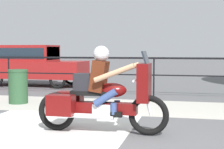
% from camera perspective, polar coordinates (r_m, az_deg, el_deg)
% --- Properties ---
extents(ground_plane, '(120.00, 120.00, 0.00)m').
position_cam_1_polar(ground_plane, '(5.79, 1.20, -11.04)').
color(ground_plane, '#565659').
extents(sidewalk_band, '(44.00, 2.40, 0.01)m').
position_cam_1_polar(sidewalk_band, '(9.06, 5.58, -5.42)').
color(sidewalk_band, '#B7B2A8').
rests_on(sidewalk_band, ground).
extents(crosswalk_band, '(3.30, 6.00, 0.01)m').
position_cam_1_polar(crosswalk_band, '(6.11, -14.10, -10.29)').
color(crosswalk_band, silver).
rests_on(crosswalk_band, ground).
extents(fence_railing, '(36.00, 0.05, 1.27)m').
position_cam_1_polar(fence_railing, '(10.98, 6.98, 1.46)').
color(fence_railing, black).
rests_on(fence_railing, ground).
extents(motorcycle, '(2.45, 0.76, 1.58)m').
position_cam_1_polar(motorcycle, '(6.22, -1.89, -3.45)').
color(motorcycle, black).
rests_on(motorcycle, ground).
extents(parked_car, '(4.29, 1.69, 1.69)m').
position_cam_1_polar(parked_car, '(14.61, -13.17, 1.89)').
color(parked_car, maroon).
rests_on(parked_car, ground).
extents(trash_bin, '(0.55, 0.55, 0.95)m').
position_cam_1_polar(trash_bin, '(9.94, -15.34, -1.94)').
color(trash_bin, '#284C2D').
rests_on(trash_bin, ground).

